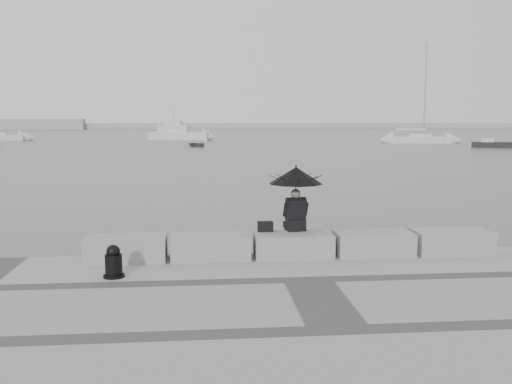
{
  "coord_description": "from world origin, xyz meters",
  "views": [
    {
      "loc": [
        -1.82,
        -11.87,
        3.39
      ],
      "look_at": [
        -0.46,
        3.0,
        1.42
      ],
      "focal_mm": 40.0,
      "sensor_mm": 36.0,
      "label": 1
    }
  ],
  "objects": [
    {
      "name": "small_motorboat",
      "position": [
        30.41,
        49.04,
        0.32
      ],
      "size": [
        4.9,
        3.41,
        1.1
      ],
      "rotation": [
        0.0,
        0.0,
        -0.43
      ],
      "color": "black",
      "rests_on": "ground"
    },
    {
      "name": "seated_person",
      "position": [
        0.1,
        -0.13,
        2.0
      ],
      "size": [
        1.15,
        1.15,
        1.39
      ],
      "rotation": [
        0.0,
        0.0,
        0.2
      ],
      "color": "black",
      "rests_on": "stone_block_centre"
    },
    {
      "name": "stone_block_far_right",
      "position": [
        3.4,
        -0.45,
        0.75
      ],
      "size": [
        1.6,
        0.8,
        0.5
      ],
      "primitive_type": "cube",
      "color": "gray",
      "rests_on": "promenade"
    },
    {
      "name": "mooring_bollard",
      "position": [
        -3.47,
        -1.66,
        0.75
      ],
      "size": [
        0.38,
        0.38,
        0.61
      ],
      "color": "black",
      "rests_on": "promenade"
    },
    {
      "name": "dinghy",
      "position": [
        -2.5,
        54.06,
        0.26
      ],
      "size": [
        3.36,
        2.72,
        0.53
      ],
      "primitive_type": "imported",
      "rotation": [
        0.0,
        0.0,
        0.53
      ],
      "color": "gray",
      "rests_on": "ground"
    },
    {
      "name": "stone_block_far_left",
      "position": [
        -3.4,
        -0.45,
        0.75
      ],
      "size": [
        1.6,
        0.8,
        0.5
      ],
      "primitive_type": "cube",
      "color": "gray",
      "rests_on": "promenade"
    },
    {
      "name": "motor_cruiser",
      "position": [
        -5.29,
        73.54,
        0.89
      ],
      "size": [
        9.38,
        5.12,
        4.5
      ],
      "rotation": [
        0.0,
        0.0,
        -0.27
      ],
      "color": "white",
      "rests_on": "ground"
    },
    {
      "name": "stone_block_centre",
      "position": [
        0.0,
        -0.45,
        0.75
      ],
      "size": [
        1.6,
        0.8,
        0.5
      ],
      "primitive_type": "cube",
      "color": "gray",
      "rests_on": "promenade"
    },
    {
      "name": "bag",
      "position": [
        -0.55,
        -0.17,
        1.1
      ],
      "size": [
        0.32,
        0.18,
        0.21
      ],
      "primitive_type": "cube",
      "color": "black",
      "rests_on": "stone_block_centre"
    },
    {
      "name": "sailboat_right",
      "position": [
        26.21,
        60.24,
        0.52
      ],
      "size": [
        8.01,
        4.19,
        12.9
      ],
      "rotation": [
        0.0,
        0.0,
        -0.25
      ],
      "color": "white",
      "rests_on": "ground"
    },
    {
      "name": "stone_block_right",
      "position": [
        1.7,
        -0.45,
        0.75
      ],
      "size": [
        1.6,
        0.8,
        0.5
      ],
      "primitive_type": "cube",
      "color": "gray",
      "rests_on": "promenade"
    },
    {
      "name": "distant_landmass",
      "position": [
        -8.14,
        154.51,
        0.9
      ],
      "size": [
        180.0,
        8.0,
        2.8
      ],
      "color": "#9D9FA2",
      "rests_on": "ground"
    },
    {
      "name": "stone_block_left",
      "position": [
        -1.7,
        -0.45,
        0.75
      ],
      "size": [
        1.6,
        0.8,
        0.5
      ],
      "primitive_type": "cube",
      "color": "gray",
      "rests_on": "promenade"
    },
    {
      "name": "ground",
      "position": [
        0.0,
        0.0,
        0.0
      ],
      "size": [
        360.0,
        360.0,
        0.0
      ],
      "primitive_type": "plane",
      "color": "#4E5053",
      "rests_on": "ground"
    }
  ]
}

